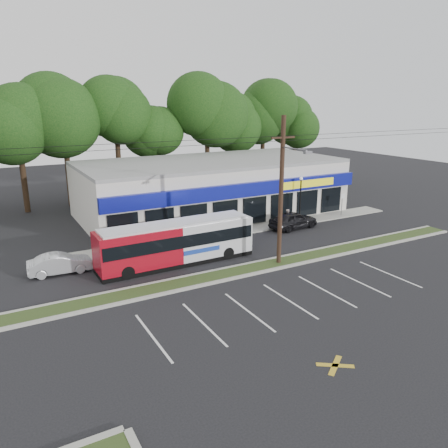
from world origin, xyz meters
name	(u,v)px	position (x,y,z in m)	size (l,w,h in m)	color
ground	(249,277)	(0.00, 0.00, 0.00)	(120.00, 120.00, 0.00)	black
grass_strip	(241,271)	(0.00, 1.00, 0.06)	(40.00, 1.60, 0.12)	#263817
curb_south	(248,275)	(0.00, 0.15, 0.07)	(40.00, 0.25, 0.14)	#9E9E93
curb_north	(235,267)	(0.00, 1.85, 0.07)	(40.00, 0.25, 0.14)	#9E9E93
sidewalk	(243,230)	(5.00, 9.00, 0.05)	(32.00, 2.20, 0.10)	#9E9E93
strip_mall	(211,187)	(5.50, 15.91, 2.65)	(25.00, 12.55, 5.30)	beige
utility_pole	(280,187)	(2.83, 0.93, 5.41)	(50.00, 2.77, 10.00)	black
lamp_post	(300,194)	(11.00, 8.80, 2.67)	(0.30, 0.30, 4.25)	black
sign_post	(342,201)	(16.00, 8.57, 1.56)	(0.45, 0.10, 2.23)	#59595E
tree_line	(158,123)	(4.00, 26.00, 8.42)	(46.76, 6.76, 11.83)	black
metrobus	(177,242)	(-3.09, 4.50, 1.56)	(11.03, 2.50, 2.96)	maroon
car_dark	(293,220)	(9.23, 7.45, 0.78)	(1.83, 4.56, 1.55)	black
car_silver	(60,264)	(-10.45, 6.52, 0.66)	(1.41, 4.03, 1.33)	#B5B9BE
pedestrian_a	(243,233)	(3.17, 6.00, 0.89)	(0.65, 0.43, 1.79)	silver
pedestrian_b	(287,218)	(8.96, 8.01, 0.83)	(0.81, 0.63, 1.67)	silver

